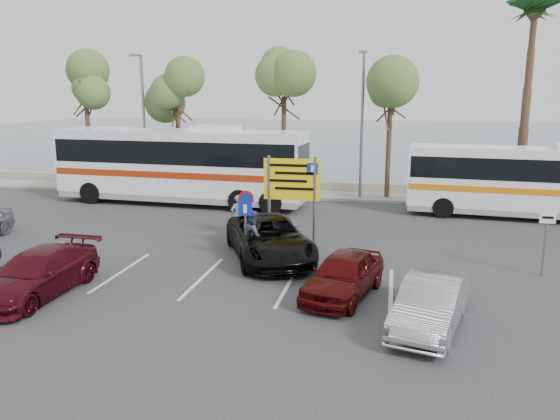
% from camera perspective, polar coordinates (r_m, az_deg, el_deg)
% --- Properties ---
extents(ground, '(120.00, 120.00, 0.00)m').
position_cam_1_polar(ground, '(18.83, -3.62, -6.34)').
color(ground, '#303133').
rests_on(ground, ground).
extents(kerb_strip, '(44.00, 2.40, 0.15)m').
position_cam_1_polar(kerb_strip, '(32.11, 3.01, 1.58)').
color(kerb_strip, gray).
rests_on(kerb_strip, ground).
extents(seawall, '(48.00, 0.80, 0.60)m').
position_cam_1_polar(seawall, '(34.02, 3.54, 2.56)').
color(seawall, gray).
rests_on(seawall, ground).
extents(sea, '(140.00, 140.00, 0.00)m').
position_cam_1_polar(sea, '(77.58, 8.32, 7.64)').
color(sea, '#415A68').
rests_on(sea, ground).
extents(tree_far_left, '(3.20, 3.20, 7.60)m').
position_cam_1_polar(tree_far_left, '(36.43, -19.71, 12.05)').
color(tree_far_left, '#382619').
rests_on(tree_far_left, kerb_strip).
extents(tree_left, '(3.20, 3.20, 7.20)m').
position_cam_1_polar(tree_left, '(33.73, -10.73, 12.02)').
color(tree_left, '#382619').
rests_on(tree_left, kerb_strip).
extents(tree_mid, '(3.20, 3.20, 8.00)m').
position_cam_1_polar(tree_mid, '(31.84, 0.41, 13.40)').
color(tree_mid, '#382619').
rests_on(tree_mid, kerb_strip).
extents(tree_right, '(3.20, 3.20, 7.40)m').
position_cam_1_polar(tree_right, '(31.20, 11.53, 12.30)').
color(tree_right, '#382619').
rests_on(tree_right, kerb_strip).
extents(palm_tree, '(4.80, 4.80, 11.20)m').
position_cam_1_polar(palm_tree, '(32.15, 25.06, 18.05)').
color(palm_tree, '#382619').
rests_on(palm_tree, kerb_strip).
extents(street_lamp_left, '(0.45, 1.15, 8.01)m').
position_cam_1_polar(street_lamp_left, '(34.13, -14.10, 9.51)').
color(street_lamp_left, slate).
rests_on(street_lamp_left, kerb_strip).
extents(street_lamp_right, '(0.45, 1.15, 8.01)m').
position_cam_1_polar(street_lamp_right, '(30.80, 8.57, 9.49)').
color(street_lamp_right, slate).
rests_on(street_lamp_right, kerb_strip).
extents(direction_sign, '(2.20, 0.12, 3.60)m').
position_cam_1_polar(direction_sign, '(21.05, 1.24, 2.49)').
color(direction_sign, slate).
rests_on(direction_sign, ground).
extents(sign_no_stop, '(0.60, 0.08, 2.35)m').
position_cam_1_polar(sign_no_stop, '(20.79, -3.53, -0.06)').
color(sign_no_stop, slate).
rests_on(sign_no_stop, ground).
extents(sign_parking, '(0.50, 0.07, 2.25)m').
position_cam_1_polar(sign_parking, '(19.21, -3.63, -1.40)').
color(sign_parking, slate).
rests_on(sign_parking, ground).
extents(sign_taxi, '(0.50, 0.07, 2.20)m').
position_cam_1_polar(sign_taxi, '(19.87, 26.03, -2.32)').
color(sign_taxi, slate).
rests_on(sign_taxi, ground).
extents(lane_markings, '(12.02, 4.20, 0.01)m').
position_cam_1_polar(lane_markings, '(18.26, -7.94, -7.02)').
color(lane_markings, silver).
rests_on(lane_markings, ground).
extents(coach_bus_left, '(13.85, 3.74, 4.27)m').
position_cam_1_polar(coach_bus_left, '(30.19, -10.32, 4.38)').
color(coach_bus_left, white).
rests_on(coach_bus_left, ground).
extents(coach_bus_right, '(11.82, 3.51, 3.63)m').
position_cam_1_polar(coach_bus_right, '(28.80, 24.98, 2.47)').
color(coach_bus_right, white).
rests_on(coach_bus_right, ground).
extents(car_maroon, '(2.06, 4.71, 1.35)m').
position_cam_1_polar(car_maroon, '(17.94, -24.05, -6.10)').
color(car_maroon, '#4C0C17').
rests_on(car_maroon, ground).
extents(car_red, '(2.56, 4.23, 1.35)m').
position_cam_1_polar(car_red, '(16.43, 6.67, -6.72)').
color(car_red, '#480A0A').
rests_on(car_red, ground).
extents(suv_black, '(4.64, 6.11, 1.54)m').
position_cam_1_polar(suv_black, '(19.88, -1.11, -2.99)').
color(suv_black, black).
rests_on(suv_black, ground).
extents(car_silver_b, '(2.36, 4.29, 1.34)m').
position_cam_1_polar(car_silver_b, '(14.73, 15.46, -9.38)').
color(car_silver_b, '#929297').
rests_on(car_silver_b, ground).
extents(pedestrian_near, '(0.78, 0.76, 1.80)m').
position_cam_1_polar(pedestrian_near, '(22.95, -4.40, -0.63)').
color(pedestrian_near, '#899CC8').
rests_on(pedestrian_near, ground).
extents(pedestrian_far, '(1.04, 1.15, 1.91)m').
position_cam_1_polar(pedestrian_far, '(19.48, -2.88, -2.76)').
color(pedestrian_far, '#384054').
rests_on(pedestrian_far, ground).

